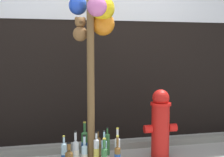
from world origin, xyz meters
name	(u,v)px	position (x,y,z in m)	size (l,w,h in m)	color
building_wall	(97,2)	(0.00, 1.41, 1.86)	(10.00, 0.21, 3.73)	black
curb_strip	(105,146)	(0.00, 0.92, 0.04)	(8.00, 0.12, 0.08)	gray
fire_hydrant	(160,123)	(0.57, 0.53, 0.39)	(0.39, 0.24, 0.78)	red
bottle_1	(85,143)	(-0.27, 0.79, 0.14)	(0.08, 0.08, 0.39)	#337038
bottle_2	(84,154)	(-0.32, 0.47, 0.12)	(0.07, 0.07, 0.32)	#B2DBEA
bottle_3	(98,147)	(-0.14, 0.62, 0.13)	(0.06, 0.06, 0.33)	brown
bottle_4	(117,150)	(0.02, 0.37, 0.16)	(0.06, 0.06, 0.41)	silver
bottle_5	(96,152)	(-0.20, 0.40, 0.15)	(0.06, 0.06, 0.37)	silver
bottle_6	(104,151)	(-0.11, 0.43, 0.15)	(0.06, 0.06, 0.37)	#93CCE0
bottle_7	(107,143)	(-0.01, 0.72, 0.14)	(0.06, 0.06, 0.33)	#337038
bottle_8	(76,152)	(-0.41, 0.47, 0.14)	(0.07, 0.07, 0.37)	silver
bottle_9	(104,157)	(-0.13, 0.30, 0.12)	(0.07, 0.07, 0.32)	#337038
bottle_10	(64,155)	(-0.54, 0.44, 0.13)	(0.06, 0.06, 0.34)	#B2DBEA
bottle_11	(117,157)	(-0.01, 0.24, 0.14)	(0.06, 0.06, 0.36)	brown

